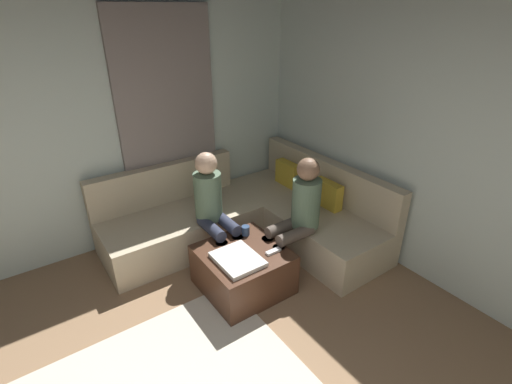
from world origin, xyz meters
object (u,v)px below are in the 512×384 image
ottoman (243,269)px  person_on_couch_side (213,206)px  person_on_couch_back (298,212)px  coffee_mug (246,230)px  sectional_couch (251,216)px  game_remote (273,251)px

ottoman → person_on_couch_side: 0.70m
ottoman → person_on_couch_back: 0.77m
person_on_couch_back → ottoman: bearing=85.1°
coffee_mug → sectional_couch: bearing=140.4°
coffee_mug → person_on_couch_back: size_ratio=0.08×
ottoman → coffee_mug: coffee_mug is taller
coffee_mug → game_remote: coffee_mug is taller
person_on_couch_side → sectional_couch: bearing=-165.3°
ottoman → person_on_couch_back: person_on_couch_back is taller
game_remote → person_on_couch_side: 0.78m
sectional_couch → person_on_couch_side: (0.15, -0.56, 0.38)m
game_remote → person_on_couch_back: bearing=107.7°
game_remote → person_on_couch_back: person_on_couch_back is taller
ottoman → game_remote: size_ratio=5.07×
ottoman → game_remote: 0.36m
sectional_couch → ottoman: 0.89m
sectional_couch → coffee_mug: (0.46, -0.38, 0.19)m
sectional_couch → person_on_couch_back: size_ratio=2.12×
coffee_mug → person_on_couch_side: person_on_couch_side is taller
game_remote → person_on_couch_side: size_ratio=0.12×
coffee_mug → person_on_couch_back: 0.55m
game_remote → person_on_couch_side: person_on_couch_side is taller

